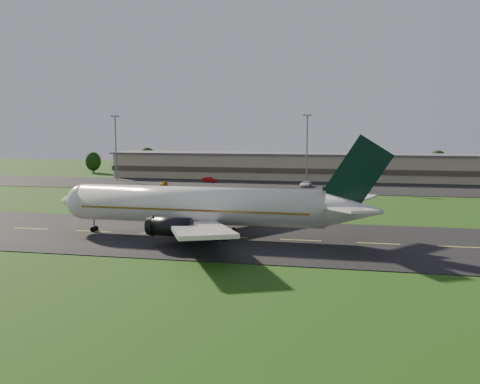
% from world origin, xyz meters
% --- Properties ---
extents(ground, '(360.00, 360.00, 0.00)m').
position_xyz_m(ground, '(0.00, 0.00, 0.00)').
color(ground, '#1D4110').
rests_on(ground, ground).
extents(taxiway, '(220.00, 30.00, 0.10)m').
position_xyz_m(taxiway, '(0.00, 0.00, 0.05)').
color(taxiway, black).
rests_on(taxiway, ground).
extents(apron, '(260.00, 30.00, 0.10)m').
position_xyz_m(apron, '(0.00, 72.00, 0.05)').
color(apron, black).
rests_on(apron, ground).
extents(airliner, '(51.26, 42.18, 15.57)m').
position_xyz_m(airliner, '(-3.57, -0.02, 4.66)').
color(airliner, white).
rests_on(airliner, ground).
extents(terminal, '(145.00, 16.00, 8.40)m').
position_xyz_m(terminal, '(6.40, 96.18, 3.99)').
color(terminal, '#BBA88E').
rests_on(terminal, ground).
extents(light_mast_west, '(2.40, 1.20, 20.35)m').
position_xyz_m(light_mast_west, '(-55.00, 80.00, 12.74)').
color(light_mast_west, gray).
rests_on(light_mast_west, ground).
extents(light_mast_centre, '(2.40, 1.20, 20.35)m').
position_xyz_m(light_mast_centre, '(5.00, 80.00, 12.74)').
color(light_mast_centre, gray).
rests_on(light_mast_centre, ground).
extents(tree_line, '(199.01, 9.13, 9.43)m').
position_xyz_m(tree_line, '(33.87, 106.01, 4.69)').
color(tree_line, black).
rests_on(tree_line, ground).
extents(service_vehicle_a, '(2.13, 4.29, 1.41)m').
position_xyz_m(service_vehicle_a, '(-33.90, 65.15, 0.80)').
color(service_vehicle_a, '#CC900C').
rests_on(service_vehicle_a, apron).
extents(service_vehicle_b, '(4.84, 2.95, 1.51)m').
position_xyz_m(service_vehicle_b, '(-24.24, 78.97, 0.85)').
color(service_vehicle_b, '#9C0A0E').
rests_on(service_vehicle_b, apron).
extents(service_vehicle_c, '(2.95, 5.63, 1.51)m').
position_xyz_m(service_vehicle_c, '(5.42, 72.49, 0.86)').
color(service_vehicle_c, white).
rests_on(service_vehicle_c, apron).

